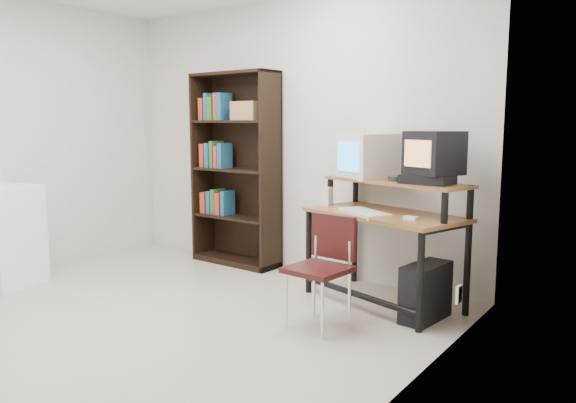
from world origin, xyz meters
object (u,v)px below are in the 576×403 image
Objects in this scene: pc_tower at (426,292)px; mini_fridge at (3,236)px; computer_desk at (386,217)px; bookshelf at (237,168)px; crt_tv at (434,153)px; school_chair at (324,259)px; crt_monitor at (368,156)px.

pc_tower is 3.65m from mini_fridge.
bookshelf reaches higher than computer_desk.
bookshelf is 2.23m from mini_fridge.
mini_fridge is (-3.34, -1.54, -0.77)m from crt_tv.
bookshelf is (-1.68, 1.03, 0.50)m from school_chair.
bookshelf is at bearing -173.71° from computer_desk.
school_chair is 2.95m from mini_fridge.
computer_desk is 3.34m from mini_fridge.
crt_monitor is at bearing -1.48° from bookshelf.
mini_fridge is at bearing -137.02° from computer_desk.
crt_tv is 1.03m from pc_tower.
crt_monitor is 1.24m from pc_tower.
mini_fridge is at bearing -159.35° from school_chair.
crt_tv reaches higher than computer_desk.
crt_tv reaches higher than mini_fridge.
bookshelf is 2.18× the size of mini_fridge.
computer_desk is 1.76× the size of school_chair.
computer_desk is 3.07× the size of pc_tower.
school_chair is at bearing 2.82° from mini_fridge.
crt_tv reaches higher than pc_tower.
crt_monitor reaches higher than mini_fridge.
computer_desk is 0.75m from school_chair.
pc_tower is (0.06, -0.23, -1.00)m from crt_tv.
crt_monitor is 0.67× the size of school_chair.
crt_tv is 0.99× the size of pc_tower.
bookshelf is (-2.17, 0.28, -0.23)m from crt_tv.
bookshelf reaches higher than crt_monitor.
pc_tower is at bearing -8.03° from computer_desk.
mini_fridge is (-2.85, -0.79, -0.04)m from school_chair.
crt_monitor is 0.60× the size of mini_fridge.
school_chair is (-0.49, -0.75, -0.73)m from crt_tv.
crt_monitor is at bearing 104.11° from school_chair.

